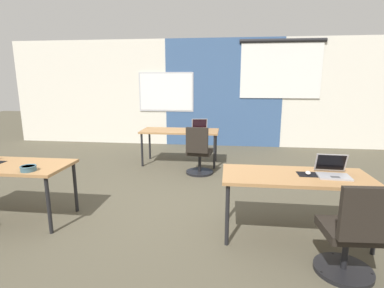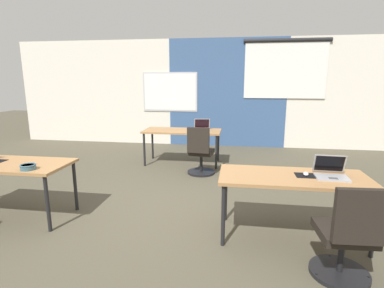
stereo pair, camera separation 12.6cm
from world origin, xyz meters
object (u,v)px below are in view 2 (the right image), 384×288
at_px(desk_near_left, 6,167).
at_px(mouse_far_right, 190,129).
at_px(desk_near_right, 293,181).
at_px(laptop_far_right, 202,128).
at_px(mouse_near_right_end, 306,174).
at_px(chair_far_right, 200,155).
at_px(desk_far_center, 182,133).
at_px(snack_bowl, 28,167).
at_px(laptop_near_right_end, 331,173).
at_px(chair_near_right_end, 346,241).

distance_m(desk_near_left, mouse_far_right, 3.42).
bearing_deg(desk_near_right, laptop_far_right, 114.94).
relative_size(mouse_near_right_end, chair_far_right, 0.12).
bearing_deg(desk_near_left, chair_far_right, 43.47).
bearing_deg(desk_far_center, desk_near_right, -57.99).
distance_m(desk_near_left, desk_near_right, 3.50).
height_order(laptop_far_right, snack_bowl, laptop_far_right).
xyz_separation_m(laptop_near_right_end, mouse_far_right, (-1.99, 2.82, -0.03)).
relative_size(desk_near_right, mouse_near_right_end, 14.91).
height_order(desk_far_center, mouse_far_right, mouse_far_right).
relative_size(desk_near_right, chair_near_right_end, 1.74).
xyz_separation_m(chair_near_right_end, chair_far_right, (-1.62, 2.81, 0.00)).
relative_size(laptop_near_right_end, laptop_far_right, 0.92).
distance_m(desk_near_right, chair_far_right, 2.48).
xyz_separation_m(desk_far_center, mouse_far_right, (0.15, 0.05, 0.08)).
relative_size(mouse_near_right_end, mouse_far_right, 1.04).
bearing_deg(laptop_near_right_end, snack_bowl, -173.03).
distance_m(chair_far_right, snack_bowl, 2.93).
height_order(desk_far_center, laptop_near_right_end, laptop_near_right_end).
distance_m(desk_near_left, desk_far_center, 3.30).
bearing_deg(mouse_far_right, snack_bowl, -114.69).
bearing_deg(desk_far_center, desk_near_left, -122.01).
distance_m(chair_near_right_end, chair_far_right, 3.24).
bearing_deg(desk_near_right, mouse_near_right_end, 11.56).
xyz_separation_m(mouse_near_right_end, snack_bowl, (-3.15, -0.25, 0.01)).
bearing_deg(chair_far_right, desk_near_right, 127.51).
xyz_separation_m(chair_near_right_end, snack_bowl, (-3.35, 0.48, 0.38)).
bearing_deg(chair_near_right_end, chair_far_right, -63.49).
distance_m(chair_near_right_end, mouse_far_right, 4.07).
height_order(laptop_far_right, chair_far_right, laptop_far_right).
xyz_separation_m(mouse_near_right_end, laptop_far_right, (-1.47, 2.86, 0.03)).
xyz_separation_m(desk_near_right, laptop_far_right, (-1.34, 2.88, 0.11)).
bearing_deg(mouse_near_right_end, desk_far_center, 124.17).
bearing_deg(laptop_near_right_end, mouse_near_right_end, -178.12).
height_order(desk_near_left, chair_near_right_end, chair_near_right_end).
bearing_deg(snack_bowl, mouse_far_right, 65.31).
relative_size(mouse_near_right_end, snack_bowl, 0.60).
xyz_separation_m(desk_near_right, mouse_far_right, (-1.60, 2.85, 0.08)).
relative_size(mouse_near_right_end, chair_near_right_end, 0.12).
height_order(mouse_near_right_end, laptop_far_right, laptop_far_right).
height_order(laptop_near_right_end, mouse_near_right_end, laptop_near_right_end).
relative_size(laptop_far_right, snack_bowl, 2.11).
height_order(desk_near_right, mouse_far_right, mouse_far_right).
bearing_deg(desk_far_center, chair_far_right, -55.95).
distance_m(chair_near_right_end, snack_bowl, 3.41).
relative_size(desk_near_left, chair_near_right_end, 1.74).
height_order(laptop_near_right_end, chair_far_right, laptop_near_right_end).
height_order(laptop_near_right_end, mouse_far_right, laptop_near_right_end).
height_order(chair_near_right_end, snack_bowl, chair_near_right_end).
bearing_deg(laptop_far_right, desk_near_left, -135.94).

